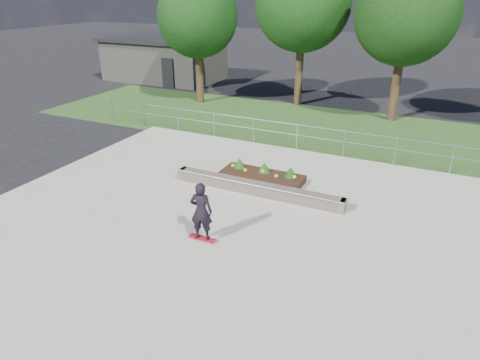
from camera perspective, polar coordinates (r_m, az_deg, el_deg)
name	(u,v)px	position (r m, az deg, el deg)	size (l,w,h in m)	color
ground	(211,233)	(12.36, -3.88, -7.09)	(120.00, 120.00, 0.00)	black
grass_verge	(319,128)	(21.77, 10.50, 6.83)	(30.00, 8.00, 0.02)	#2A4C1E
concrete_slab	(211,232)	(12.34, -3.89, -6.97)	(15.00, 15.00, 0.06)	#ADA69A
fence	(297,133)	(18.33, 7.64, 6.18)	(20.06, 0.06, 1.20)	#9B9EA3
building	(165,59)	(33.64, -10.02, 15.66)	(8.40, 5.40, 3.00)	#33302D
tree_far_left	(197,17)	(25.85, -5.70, 20.80)	(4.55, 4.55, 7.15)	#382516
tree_mid_left	(303,3)	(25.35, 8.39, 22.31)	(5.25, 5.25, 8.25)	#332314
tree_mid_right	(406,14)	(23.25, 21.31, 19.92)	(4.90, 4.90, 7.70)	#362315
grind_ledge	(257,188)	(14.35, 2.22, -1.11)	(6.00, 0.44, 0.43)	brown
planter_bed	(262,175)	(15.39, 2.96, 0.63)	(3.00, 1.20, 0.61)	black
skateboarder	(201,212)	(11.48, -5.19, -4.21)	(0.80, 0.53, 1.75)	white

